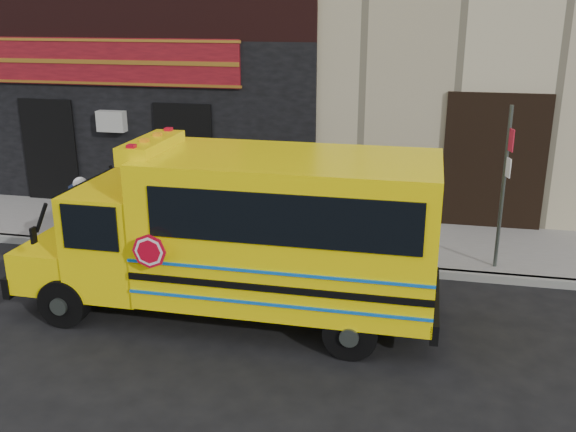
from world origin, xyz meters
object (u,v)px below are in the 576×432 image
(school_bus, at_px, (249,230))
(bicycle, at_px, (85,258))
(sign_pole, at_px, (504,184))
(cyclist, at_px, (86,236))

(school_bus, bearing_deg, bicycle, 168.13)
(school_bus, bearing_deg, sign_pole, 33.28)
(school_bus, relative_size, sign_pole, 2.14)
(school_bus, distance_m, sign_pole, 4.94)
(sign_pole, relative_size, cyclist, 1.72)
(bicycle, distance_m, cyclist, 0.49)
(sign_pole, bearing_deg, school_bus, -146.72)
(school_bus, distance_m, bicycle, 3.60)
(sign_pole, height_order, cyclist, sign_pole)
(school_bus, relative_size, bicycle, 4.43)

